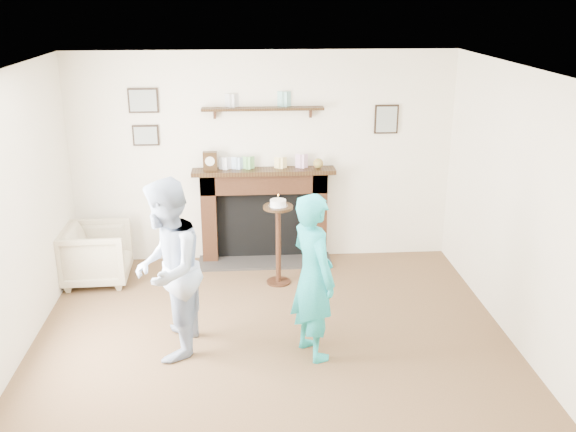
% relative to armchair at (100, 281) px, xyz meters
% --- Properties ---
extents(ground, '(5.00, 5.00, 0.00)m').
position_rel_armchair_xyz_m(ground, '(1.90, -1.90, 0.00)').
color(ground, brown).
rests_on(ground, ground).
extents(room_shell, '(4.54, 5.02, 2.52)m').
position_rel_armchair_xyz_m(room_shell, '(1.90, -1.21, 1.62)').
color(room_shell, '#F2E7CE').
rests_on(room_shell, ground).
extents(armchair, '(0.74, 0.72, 0.66)m').
position_rel_armchair_xyz_m(armchair, '(0.00, 0.00, 0.00)').
color(armchair, '#C4B792').
rests_on(armchair, ground).
extents(man, '(0.68, 0.84, 1.63)m').
position_rel_armchair_xyz_m(man, '(0.98, -1.60, 0.00)').
color(man, silver).
rests_on(man, ground).
extents(woman, '(0.56, 0.66, 1.52)m').
position_rel_armchair_xyz_m(woman, '(2.25, -1.70, 0.00)').
color(woman, teal).
rests_on(woman, ground).
extents(pedestal_table, '(0.33, 0.33, 1.05)m').
position_rel_armchair_xyz_m(pedestal_table, '(2.03, -0.19, 0.65)').
color(pedestal_table, black).
rests_on(pedestal_table, ground).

